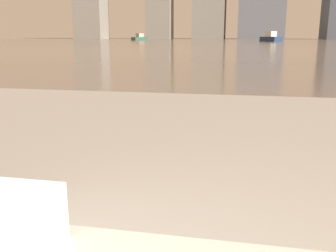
# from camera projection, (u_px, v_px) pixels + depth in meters

# --- Properties ---
(towel_stack) EXTENTS (0.25, 0.20, 0.16)m
(towel_stack) POSITION_uv_depth(u_px,v_px,m) (3.00, 223.00, 0.93)
(towel_stack) COLOR white
(towel_stack) RESTS_ON bathtub
(harbor_water) EXTENTS (180.00, 110.00, 0.01)m
(harbor_water) POSITION_uv_depth(u_px,v_px,m) (241.00, 42.00, 59.20)
(harbor_water) COLOR gray
(harbor_water) RESTS_ON ground_plane
(harbor_boat_0) EXTENTS (3.73, 4.93, 1.78)m
(harbor_boat_0) POSITION_uv_depth(u_px,v_px,m) (271.00, 38.00, 65.43)
(harbor_boat_0) COLOR navy
(harbor_boat_0) RESTS_ON harbor_water
(harbor_boat_3) EXTENTS (3.19, 4.18, 1.51)m
(harbor_boat_3) POSITION_uv_depth(u_px,v_px,m) (140.00, 38.00, 82.67)
(harbor_boat_3) COLOR #335647
(harbor_boat_3) RESTS_ON harbor_water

